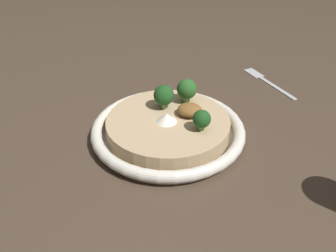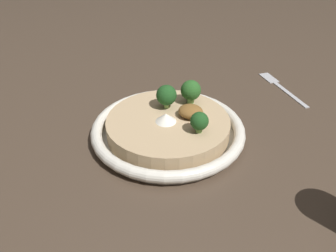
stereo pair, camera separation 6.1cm
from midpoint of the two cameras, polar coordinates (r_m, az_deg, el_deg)
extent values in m
plane|color=#47382B|center=(0.62, 2.80, -1.80)|extent=(6.00, 6.00, 0.00)
cylinder|color=silver|center=(0.62, 2.81, -1.56)|extent=(0.27, 0.27, 0.01)
torus|color=silver|center=(0.61, 2.85, -0.52)|extent=(0.29, 0.29, 0.02)
cylinder|color=tan|center=(0.61, 2.86, -0.10)|extent=(0.23, 0.23, 0.03)
cone|color=white|center=(0.59, 2.65, 1.36)|extent=(0.04, 0.04, 0.02)
ellipsoid|color=brown|center=(0.60, 6.85, 2.46)|extent=(0.05, 0.04, 0.02)
cylinder|color=#668E47|center=(0.57, 8.49, -0.45)|extent=(0.01, 0.01, 0.02)
sphere|color=#1E4C1E|center=(0.56, 8.61, 0.76)|extent=(0.03, 0.03, 0.03)
cylinder|color=#668E47|center=(0.65, 6.63, 4.74)|extent=(0.02, 0.02, 0.02)
sphere|color=#285B23|center=(0.64, 6.73, 6.13)|extent=(0.04, 0.04, 0.04)
cylinder|color=#84A856|center=(0.63, 2.50, 3.90)|extent=(0.01, 0.01, 0.02)
sphere|color=#1E4C1E|center=(0.62, 2.54, 5.31)|extent=(0.04, 0.04, 0.04)
cube|color=#B7B7BC|center=(0.82, 22.54, 5.11)|extent=(0.09, 0.10, 0.00)
cube|color=#B7B7BC|center=(0.88, 19.09, 7.92)|extent=(0.06, 0.06, 0.00)
camera|label=1|loc=(0.03, -87.14, 1.93)|focal=35.00mm
camera|label=2|loc=(0.03, 92.86, -1.93)|focal=35.00mm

